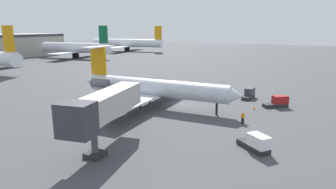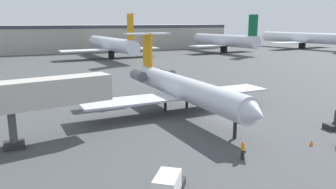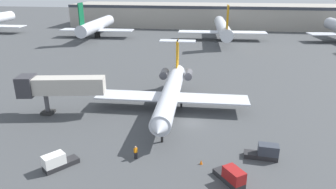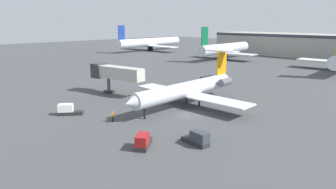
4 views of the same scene
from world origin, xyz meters
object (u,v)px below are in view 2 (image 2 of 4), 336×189
parked_airliner_centre (111,45)px  parked_airliner_east_mid (224,41)px  ground_crew_marshaller (243,150)px  jet_bridge (30,95)px  regional_jet (181,87)px  baggage_tug_spare (168,188)px  parked_airliner_east_end (303,38)px  traffic_cone_near (312,142)px

parked_airliner_centre → parked_airliner_east_mid: parked_airliner_east_mid is taller
ground_crew_marshaller → jet_bridge: bearing=144.2°
regional_jet → jet_bridge: bearing=-166.0°
baggage_tug_spare → parked_airliner_east_end: size_ratio=0.10×
traffic_cone_near → parked_airliner_east_end: 125.18m
baggage_tug_spare → regional_jet: bearing=61.1°
baggage_tug_spare → traffic_cone_near: bearing=11.4°
ground_crew_marshaller → parked_airliner_east_mid: (55.19, 84.23, 3.61)m
jet_bridge → parked_airliner_east_mid: 101.68m
traffic_cone_near → parked_airliner_centre: parked_airliner_centre is taller
traffic_cone_near → parked_airliner_east_mid: size_ratio=0.02×
ground_crew_marshaller → traffic_cone_near: bearing=-0.4°
jet_bridge → ground_crew_marshaller: bearing=-35.8°
baggage_tug_spare → jet_bridge: bearing=116.3°
regional_jet → parked_airliner_east_end: (95.58, 71.27, 1.19)m
ground_crew_marshaller → parked_airliner_east_end: size_ratio=0.04×
parked_airliner_east_mid → jet_bridge: bearing=-134.2°
parked_airliner_centre → jet_bridge: bearing=-110.9°
parked_airliner_centre → parked_airliner_east_mid: (43.78, 1.88, 0.11)m
traffic_cone_near → jet_bridge: bearing=154.3°
baggage_tug_spare → parked_airliner_centre: size_ratio=0.11×
regional_jet → parked_airliner_east_end: size_ratio=0.70×
jet_bridge → traffic_cone_near: size_ratio=24.91×
regional_jet → traffic_cone_near: (5.79, -15.86, -3.01)m
ground_crew_marshaller → regional_jet: bearing=82.2°
parked_airliner_centre → ground_crew_marshaller: bearing=-97.9°
parked_airliner_east_end → traffic_cone_near: bearing=-135.9°
jet_bridge → baggage_tug_spare: 16.85m
parked_airliner_east_end → parked_airliner_east_mid: bearing=-176.2°
jet_bridge → traffic_cone_near: (23.65, -11.40, -4.44)m
regional_jet → baggage_tug_spare: bearing=-118.9°
regional_jet → ground_crew_marshaller: size_ratio=17.20×
baggage_tug_spare → traffic_cone_near: size_ratio=7.28×
traffic_cone_near → parked_airliner_east_end: parked_airliner_east_end is taller
ground_crew_marshaller → parked_airliner_east_mid: size_ratio=0.05×
parked_airliner_east_mid → traffic_cone_near: bearing=-119.3°
regional_jet → jet_bridge: (-17.86, -4.45, 1.43)m
traffic_cone_near → parked_airliner_east_mid: parked_airliner_east_mid is taller
regional_jet → baggage_tug_spare: size_ratio=7.26×
baggage_tug_spare → parked_airliner_east_end: bearing=40.4°
parked_airliner_centre → parked_airliner_east_mid: size_ratio=1.14×
ground_crew_marshaller → parked_airliner_centre: parked_airliner_centre is taller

